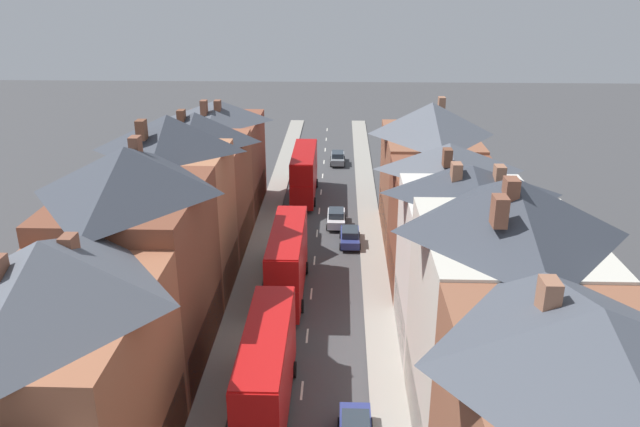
{
  "coord_description": "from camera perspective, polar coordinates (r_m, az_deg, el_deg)",
  "views": [
    {
      "loc": [
        2.11,
        -12.84,
        23.37
      ],
      "look_at": [
        0.23,
        43.39,
        1.51
      ],
      "focal_mm": 35.0,
      "sensor_mm": 36.0,
      "label": 1
    }
  ],
  "objects": [
    {
      "name": "double_decker_bus_far_approaching",
      "position": [
        47.83,
        -2.98,
        -4.25
      ],
      "size": [
        2.74,
        10.8,
        5.3
      ],
      "color": "red",
      "rests_on": "ground"
    },
    {
      "name": "car_mid_black",
      "position": [
        53.92,
        -3.82,
        -3.54
      ],
      "size": [
        1.9,
        3.99,
        1.62
      ],
      "color": "#144728",
      "rests_on": "ground"
    },
    {
      "name": "pavement_left",
      "position": [
        56.38,
        -5.62,
        -3.28
      ],
      "size": [
        2.2,
        104.0,
        0.14
      ],
      "primitive_type": "cube",
      "color": "gray",
      "rests_on": "ground"
    },
    {
      "name": "terrace_row_right",
      "position": [
        35.5,
        14.96,
        -7.81
      ],
      "size": [
        8.0,
        59.96,
        14.77
      ],
      "color": "#935138",
      "rests_on": "ground"
    },
    {
      "name": "car_near_blue",
      "position": [
        81.3,
        1.63,
        5.13
      ],
      "size": [
        1.9,
        4.55,
        1.63
      ],
      "color": "gray",
      "rests_on": "ground"
    },
    {
      "name": "double_decker_bus_mid_street",
      "position": [
        68.44,
        -1.46,
        3.75
      ],
      "size": [
        2.74,
        10.8,
        5.3
      ],
      "color": "#B70F0F",
      "rests_on": "ground"
    },
    {
      "name": "pavement_right",
      "position": [
        56.0,
        4.81,
        -3.43
      ],
      "size": [
        2.2,
        104.0,
        0.14
      ],
      "primitive_type": "cube",
      "color": "gray",
      "rests_on": "ground"
    },
    {
      "name": "double_decker_bus_lead",
      "position": [
        35.66,
        -4.9,
        -14.04
      ],
      "size": [
        2.74,
        10.8,
        5.3
      ],
      "color": "red",
      "rests_on": "ground"
    },
    {
      "name": "car_parked_left_a",
      "position": [
        57.06,
        2.75,
        -2.09
      ],
      "size": [
        1.9,
        4.22,
        1.59
      ],
      "color": "navy",
      "rests_on": "ground"
    },
    {
      "name": "car_parked_right_a",
      "position": [
        76.84,
        -2.06,
        4.16
      ],
      "size": [
        1.9,
        4.21,
        1.64
      ],
      "color": "gray",
      "rests_on": "ground"
    },
    {
      "name": "car_parked_left_b",
      "position": [
        61.21,
        1.49,
        -0.37
      ],
      "size": [
        1.9,
        4.17,
        1.67
      ],
      "color": "silver",
      "rests_on": "ground"
    },
    {
      "name": "terrace_row_left",
      "position": [
        40.59,
        -15.97,
        -4.69
      ],
      "size": [
        8.0,
        66.24,
        14.1
      ],
      "color": "#BCB7A8",
      "rests_on": "ground"
    },
    {
      "name": "centre_line_dashes",
      "position": [
        54.18,
        -0.51,
        -4.31
      ],
      "size": [
        0.14,
        97.8,
        0.01
      ],
      "color": "silver",
      "rests_on": "ground"
    }
  ]
}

